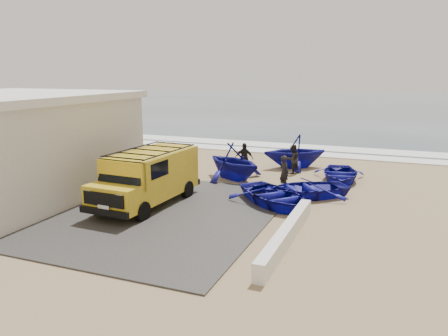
% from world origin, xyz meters
% --- Properties ---
extents(ground, '(160.00, 160.00, 0.00)m').
position_xyz_m(ground, '(0.00, 0.00, 0.00)').
color(ground, '#947C56').
extents(slab, '(12.00, 10.00, 0.05)m').
position_xyz_m(slab, '(-2.00, -2.00, 0.03)').
color(slab, '#393634').
rests_on(slab, ground).
extents(ocean, '(180.00, 88.00, 0.01)m').
position_xyz_m(ocean, '(0.00, 56.00, 0.00)').
color(ocean, '#385166').
rests_on(ocean, ground).
extents(surf_line, '(180.00, 1.60, 0.06)m').
position_xyz_m(surf_line, '(0.00, 12.00, 0.03)').
color(surf_line, white).
rests_on(surf_line, ground).
extents(surf_wash, '(180.00, 2.20, 0.04)m').
position_xyz_m(surf_wash, '(0.00, 14.50, 0.02)').
color(surf_wash, white).
rests_on(surf_wash, ground).
extents(building, '(8.40, 9.40, 4.30)m').
position_xyz_m(building, '(-7.50, -2.00, 2.16)').
color(building, silver).
rests_on(building, ground).
extents(parapet, '(0.35, 6.00, 0.55)m').
position_xyz_m(parapet, '(5.00, -3.00, 0.28)').
color(parapet, silver).
rests_on(parapet, ground).
extents(van, '(2.28, 5.21, 2.20)m').
position_xyz_m(van, '(-1.04, -1.14, 1.18)').
color(van, gold).
rests_on(van, ground).
extents(boat_near_left, '(4.74, 4.66, 0.80)m').
position_xyz_m(boat_near_left, '(3.62, 0.58, 0.40)').
color(boat_near_left, '#12128F').
rests_on(boat_near_left, ground).
extents(boat_near_right, '(4.45, 4.18, 0.75)m').
position_xyz_m(boat_near_right, '(4.54, 2.21, 0.38)').
color(boat_near_right, '#12128F').
rests_on(boat_near_right, ground).
extents(boat_mid_left, '(4.43, 4.25, 1.80)m').
position_xyz_m(boat_mid_left, '(0.61, 4.06, 0.90)').
color(boat_mid_left, '#12128F').
rests_on(boat_mid_left, ground).
extents(boat_mid_right, '(3.00, 3.82, 0.72)m').
position_xyz_m(boat_mid_right, '(5.54, 5.55, 0.36)').
color(boat_mid_right, '#12128F').
rests_on(boat_mid_right, ground).
extents(boat_far_left, '(4.54, 4.40, 1.83)m').
position_xyz_m(boat_far_left, '(2.82, 7.76, 0.92)').
color(boat_far_left, '#12128F').
rests_on(boat_far_left, ground).
extents(fisherman_front, '(0.66, 0.64, 1.53)m').
position_xyz_m(fisherman_front, '(3.37, 3.18, 0.77)').
color(fisherman_front, black).
rests_on(fisherman_front, ground).
extents(fisherman_middle, '(0.90, 0.93, 1.51)m').
position_xyz_m(fisherman_middle, '(3.04, 6.35, 0.75)').
color(fisherman_middle, black).
rests_on(fisherman_middle, ground).
extents(fisherman_back, '(1.01, 0.55, 1.64)m').
position_xyz_m(fisherman_back, '(0.76, 5.22, 0.82)').
color(fisherman_back, black).
rests_on(fisherman_back, ground).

